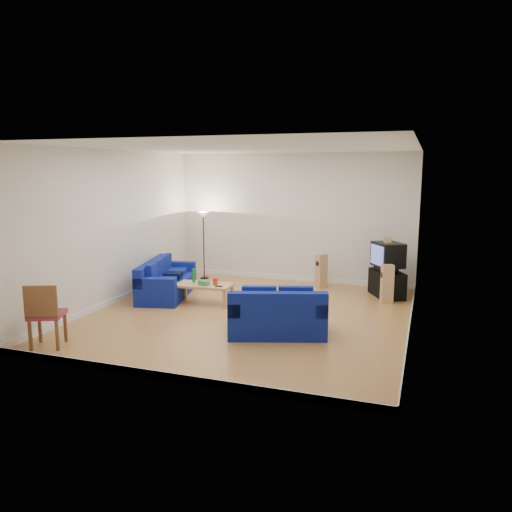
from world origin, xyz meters
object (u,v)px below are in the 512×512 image
(coffee_table, at_px, (204,287))
(tv_stand, at_px, (387,284))
(television, at_px, (388,255))
(sofa_loveseat, at_px, (277,317))
(sofa_three_seat, at_px, (165,283))

(coffee_table, height_order, tv_stand, tv_stand)
(coffee_table, height_order, television, television)
(tv_stand, bearing_deg, sofa_loveseat, -52.17)
(sofa_three_seat, height_order, coffee_table, sofa_three_seat)
(coffee_table, bearing_deg, television, 27.58)
(sofa_three_seat, bearing_deg, coffee_table, 60.41)
(sofa_loveseat, height_order, tv_stand, sofa_loveseat)
(sofa_loveseat, height_order, television, television)
(sofa_loveseat, height_order, coffee_table, sofa_loveseat)
(coffee_table, distance_m, television, 4.08)
(tv_stand, xyz_separation_m, television, (-0.00, -0.04, 0.66))
(sofa_loveseat, bearing_deg, coffee_table, 127.12)
(television, bearing_deg, tv_stand, 139.84)
(coffee_table, relative_size, tv_stand, 1.28)
(sofa_three_seat, relative_size, coffee_table, 1.81)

